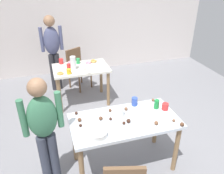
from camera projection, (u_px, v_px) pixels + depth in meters
ground_plane at (126, 150)px, 3.36m from camera, size 6.40×6.40×0.00m
wall_back at (82, 19)px, 5.46m from camera, size 6.40×0.10×2.60m
dining_table_near at (124, 126)px, 2.83m from camera, size 1.34×0.69×0.75m
dining_table_far at (81, 73)px, 4.30m from camera, size 1.03×0.67×0.75m
chair_far_table at (77, 66)px, 4.95m from camera, size 0.55×0.55×0.87m
person_girl_near at (44, 127)px, 2.48m from camera, size 0.46×0.25×1.45m
person_adult_far at (52, 47)px, 4.61m from camera, size 0.45×0.22×1.60m
mixing_bowl at (97, 134)px, 2.50m from camera, size 0.22×0.22×0.07m
soda_can at (157, 104)px, 2.99m from camera, size 0.07×0.07×0.12m
fork_near at (142, 120)px, 2.78m from camera, size 0.17×0.02×0.01m
cup_near_0 at (134, 101)px, 3.05m from camera, size 0.08×0.08×0.12m
cup_near_1 at (120, 112)px, 2.84m from camera, size 0.09×0.09×0.11m
cup_near_2 at (165, 107)px, 2.97m from camera, size 0.09×0.09×0.09m
cake_ball_0 at (110, 110)px, 2.93m from camera, size 0.04×0.04×0.04m
cake_ball_1 at (182, 124)px, 2.66m from camera, size 0.05×0.05×0.05m
cake_ball_2 at (79, 120)px, 2.74m from camera, size 0.05×0.05×0.05m
cake_ball_3 at (156, 123)px, 2.69m from camera, size 0.05×0.05×0.05m
cake_ball_4 at (124, 123)px, 2.70m from camera, size 0.04×0.04×0.04m
cake_ball_5 at (128, 121)px, 2.72m from camera, size 0.05×0.05×0.05m
cake_ball_6 at (76, 113)px, 2.88m from camera, size 0.04×0.04×0.04m
cake_ball_7 at (111, 119)px, 2.77m from camera, size 0.04×0.04×0.04m
cake_ball_8 at (126, 109)px, 2.96m from camera, size 0.05×0.05×0.05m
cake_ball_9 at (119, 110)px, 2.94m from camera, size 0.05×0.05×0.05m
cake_ball_10 at (153, 100)px, 3.16m from camera, size 0.04×0.04×0.04m
cake_ball_11 at (101, 118)px, 2.77m from camera, size 0.05×0.05×0.05m
cake_ball_12 at (174, 120)px, 2.74m from camera, size 0.04×0.04×0.04m
cake_ball_13 at (80, 125)px, 2.66m from camera, size 0.04×0.04×0.04m
pitcher_far at (73, 63)px, 4.09m from camera, size 0.10×0.10×0.25m
cup_far_0 at (69, 71)px, 3.96m from camera, size 0.08×0.08×0.09m
cup_far_1 at (69, 66)px, 4.17m from camera, size 0.07×0.07×0.09m
cup_far_2 at (78, 61)px, 4.39m from camera, size 0.07×0.07×0.10m
cup_far_3 at (61, 61)px, 4.38m from camera, size 0.08×0.08×0.10m
donut_far_0 at (60, 73)px, 3.96m from camera, size 0.11×0.11×0.03m
donut_far_1 at (72, 62)px, 4.41m from camera, size 0.14×0.14×0.04m
donut_far_2 at (83, 68)px, 4.15m from camera, size 0.12×0.12×0.04m
donut_far_3 at (88, 72)px, 4.02m from camera, size 0.10×0.10×0.03m
donut_far_4 at (94, 61)px, 4.47m from camera, size 0.13×0.13×0.04m
donut_far_5 at (88, 63)px, 4.41m from camera, size 0.11×0.11×0.03m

